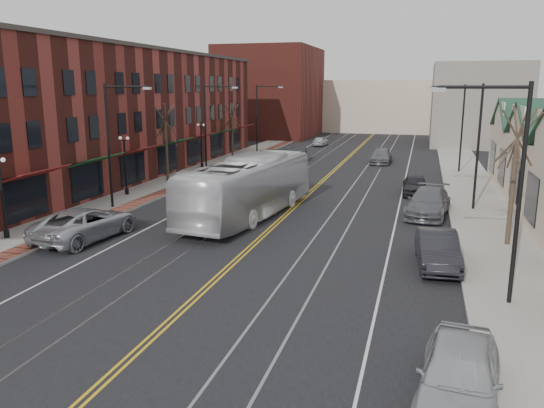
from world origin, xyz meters
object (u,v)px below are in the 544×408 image
Objects in this scene: parked_car_b at (437,250)px; parked_car_d at (415,185)px; parked_suv at (85,223)px; parked_car_a at (459,376)px; transit_bus at (249,187)px; parked_car_c at (428,202)px.

parked_car_b is 1.09× the size of parked_car_d.
parked_car_a is (18.20, -10.53, -0.02)m from parked_suv.
transit_bus reaches higher than parked_car_c.
parked_car_c is (-0.67, 20.98, 0.01)m from parked_car_a.
parked_car_c is 6.77m from parked_car_d.
parked_car_d is (-1.60, 27.68, -0.09)m from parked_car_a.
parked_car_b is at bearing -171.95° from parked_suv.
parked_car_d is (-1.30, 16.63, -0.04)m from parked_car_b.
transit_bus reaches higher than parked_car_b.
parked_car_a is 0.85× the size of parked_car_c.
parked_car_c reaches higher than parked_car_a.
parked_car_a is at bearing -81.05° from parked_car_c.
parked_car_b reaches higher than parked_car_d.
parked_car_d is at bearing 99.83° from parked_car_a.
parked_suv reaches higher than parked_car_b.
parked_car_a is 20.99m from parked_car_c.
parked_car_d is at bearing 89.80° from parked_car_b.
transit_bus is 9.88m from parked_suv.
parked_suv is at bearing -142.08° from parked_car_c.
transit_bus is 11.29m from parked_car_c.
parked_car_b is 16.68m from parked_car_d.
transit_bus is 2.78× the size of parked_car_b.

